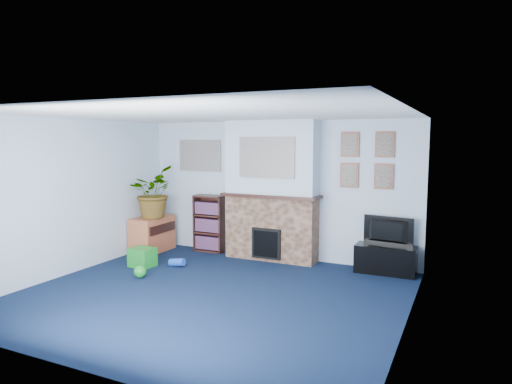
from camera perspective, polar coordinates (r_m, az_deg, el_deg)
The scene contains 26 objects.
floor at distance 6.31m, azimuth -5.65°, elevation -12.66°, with size 5.00×4.50×0.01m, color #0E1A35.
ceiling at distance 5.97m, azimuth -5.91°, elevation 9.64°, with size 5.00×4.50×0.01m, color white.
wall_back at distance 8.02m, azimuth 2.52°, elevation 0.28°, with size 5.00×0.04×2.40m, color silver.
wall_front at distance 4.29m, azimuth -21.50°, elevation -5.67°, with size 5.00×0.04×2.40m, color silver.
wall_left at distance 7.61m, azimuth -22.13°, elevation -0.53°, with size 0.04×4.50×2.40m, color silver.
wall_right at distance 5.22m, azimuth 18.55°, elevation -3.44°, with size 0.04×4.50×2.40m, color silver.
chimney_breast at distance 7.84m, azimuth 1.94°, elevation 0.02°, with size 1.72×0.50×2.40m.
collage_main at distance 7.60m, azimuth 1.33°, elevation 4.32°, with size 1.00×0.03×0.68m, color gray.
collage_left at distance 8.68m, azimuth -7.01°, elevation 4.55°, with size 0.90×0.03×0.58m, color gray.
portrait_tl at distance 7.55m, azimuth 11.67°, elevation 5.85°, with size 0.30×0.03×0.40m, color brown.
portrait_tr at distance 7.44m, azimuth 15.81°, elevation 5.73°, with size 0.30×0.03×0.40m, color brown.
portrait_bl at distance 7.57m, azimuth 11.59°, elevation 2.06°, with size 0.30×0.03×0.40m, color brown.
portrait_br at distance 7.46m, azimuth 15.69°, elevation 1.89°, with size 0.30×0.03×0.40m, color brown.
tv_stand at distance 7.46m, azimuth 15.90°, elevation -8.06°, with size 0.92×0.39×0.44m, color black.
television at distance 7.38m, azimuth 16.03°, elevation -4.75°, with size 0.78×0.10×0.45m, color black.
bookshelf at distance 8.57m, azimuth -5.76°, elevation -4.07°, with size 0.58×0.28×1.05m.
sideboard at distance 8.75m, azimuth -12.85°, elevation -4.98°, with size 0.46×0.83×0.65m, color #BC613C.
potted_plant at distance 8.56m, azimuth -12.92°, elevation 0.00°, with size 0.86×0.74×0.95m, color #26661E.
mantel_clock at distance 7.81m, azimuth 1.46°, elevation 0.27°, with size 0.09×0.05×0.13m, color gold.
mantel_candle at distance 7.70m, azimuth 3.45°, elevation 0.24°, with size 0.05×0.05×0.16m, color #B2BFC6.
mantel_teddy at distance 8.04m, azimuth -2.06°, elevation 0.41°, with size 0.12×0.12×0.12m, color gray.
mantel_can at distance 7.54m, azimuth 6.91°, elevation -0.09°, with size 0.06×0.06×0.11m, color yellow.
green_crate at distance 7.80m, azimuth -14.02°, elevation -8.02°, with size 0.39×0.31×0.31m, color #198C26.
toy_ball at distance 7.20m, azimuth -14.28°, elevation -9.66°, with size 0.19×0.19×0.19m, color #198C26.
toy_block at distance 8.12m, azimuth -13.97°, elevation -7.64°, with size 0.19×0.19×0.24m, color yellow.
toy_tube at distance 7.69m, azimuth -9.84°, elevation -8.66°, with size 0.13×0.13×0.27m, color blue.
Camera 1 is at (3.07, -5.11, 2.07)m, focal length 32.00 mm.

